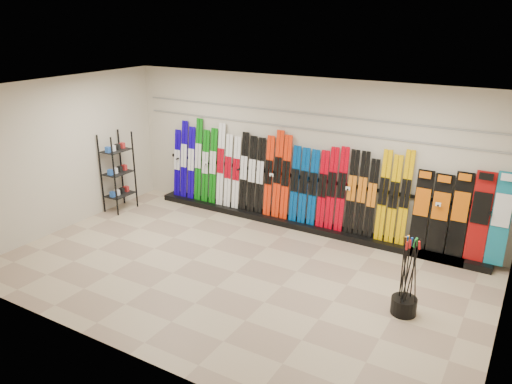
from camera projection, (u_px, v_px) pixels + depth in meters
The scene contains 12 objects.
floor at pixel (235, 272), 8.42m from camera, with size 8.00×8.00×0.00m, color gray.
back_wall at pixel (302, 153), 9.94m from camera, with size 8.00×8.00×0.00m, color beige.
left_wall at pixel (63, 155), 9.82m from camera, with size 5.00×5.00×0.00m, color beige.
ceiling at pixel (232, 93), 7.40m from camera, with size 8.00×8.00×0.00m, color silver.
ski_rack_base at pixel (305, 225), 10.14m from camera, with size 8.00×0.40×0.12m, color black.
skis at pixel (277, 178), 10.21m from camera, with size 5.37×0.23×1.84m.
snowboards at pixel (461, 215), 8.55m from camera, with size 1.57×0.24×1.58m.
accessory_rack at pixel (118, 172), 10.84m from camera, with size 0.40×0.60×1.73m, color black.
pole_bin at pixel (404, 306), 7.23m from camera, with size 0.37×0.37×0.25m, color black.
ski_poles at pixel (407, 276), 7.06m from camera, with size 0.31×0.32×1.18m.
slatwall_rail_0 at pixel (302, 128), 9.75m from camera, with size 7.60×0.02×0.03m, color gray.
slatwall_rail_1 at pixel (302, 113), 9.65m from camera, with size 7.60×0.02×0.03m, color gray.
Camera 1 is at (4.09, -6.26, 4.12)m, focal length 35.00 mm.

